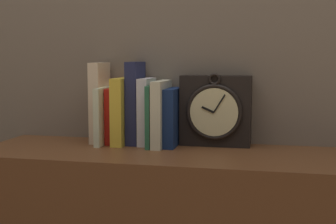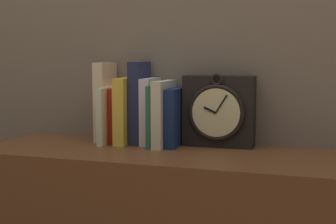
{
  "view_description": "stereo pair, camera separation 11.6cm",
  "coord_description": "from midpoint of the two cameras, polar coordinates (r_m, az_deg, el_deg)",
  "views": [
    {
      "loc": [
        0.28,
        -1.27,
        1.07
      ],
      "look_at": [
        0.0,
        0.0,
        0.92
      ],
      "focal_mm": 50.0,
      "sensor_mm": 36.0,
      "label": 1
    },
    {
      "loc": [
        0.4,
        -1.24,
        1.07
      ],
      "look_at": [
        0.0,
        0.0,
        0.92
      ],
      "focal_mm": 50.0,
      "sensor_mm": 36.0,
      "label": 2
    }
  ],
  "objects": [
    {
      "name": "clock",
      "position": [
        1.41,
        8.53,
        0.09
      ],
      "size": [
        0.21,
        0.08,
        0.22
      ],
      "color": "black",
      "rests_on": "bookshelf"
    },
    {
      "name": "book_slot0_cream",
      "position": [
        1.49,
        -5.47,
        1.22
      ],
      "size": [
        0.03,
        0.11,
        0.25
      ],
      "color": "beige",
      "rests_on": "bookshelf"
    },
    {
      "name": "book_slot1_cream",
      "position": [
        1.47,
        -4.89,
        -0.36
      ],
      "size": [
        0.02,
        0.16,
        0.17
      ],
      "color": "beige",
      "rests_on": "bookshelf"
    },
    {
      "name": "book_slot2_red",
      "position": [
        1.48,
        -3.75,
        -0.37
      ],
      "size": [
        0.02,
        0.12,
        0.17
      ],
      "color": "red",
      "rests_on": "bookshelf"
    },
    {
      "name": "book_slot3_yellow",
      "position": [
        1.45,
        -2.78,
        0.16
      ],
      "size": [
        0.04,
        0.14,
        0.2
      ],
      "color": "yellow",
      "rests_on": "bookshelf"
    },
    {
      "name": "book_slot4_navy",
      "position": [
        1.45,
        -1.22,
        1.14
      ],
      "size": [
        0.03,
        0.11,
        0.25
      ],
      "color": "#23274E",
      "rests_on": "bookshelf"
    },
    {
      "name": "book_slot5_white",
      "position": [
        1.44,
        0.14,
        0.09
      ],
      "size": [
        0.03,
        0.12,
        0.2
      ],
      "color": "white",
      "rests_on": "bookshelf"
    },
    {
      "name": "book_slot6_green",
      "position": [
        1.41,
        0.93,
        -0.4
      ],
      "size": [
        0.01,
        0.16,
        0.18
      ],
      "color": "#286444",
      "rests_on": "bookshelf"
    },
    {
      "name": "book_slot7_cream",
      "position": [
        1.41,
        1.89,
        -0.19
      ],
      "size": [
        0.03,
        0.16,
        0.2
      ],
      "color": "beige",
      "rests_on": "bookshelf"
    },
    {
      "name": "book_slot8_navy",
      "position": [
        1.41,
        3.26,
        -0.65
      ],
      "size": [
        0.03,
        0.14,
        0.17
      ],
      "color": "navy",
      "rests_on": "bookshelf"
    }
  ]
}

